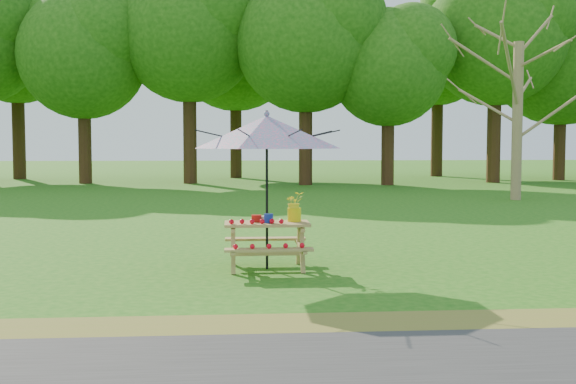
{
  "coord_description": "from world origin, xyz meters",
  "views": [
    {
      "loc": [
        -0.23,
        -9.66,
        1.81
      ],
      "look_at": [
        0.57,
        0.5,
        1.1
      ],
      "focal_mm": 45.0,
      "sensor_mm": 36.0,
      "label": 1
    }
  ],
  "objects": [
    {
      "name": "produce_bins",
      "position": [
        0.22,
        0.53,
        0.72
      ],
      "size": [
        0.3,
        0.4,
        0.13
      ],
      "color": "#B6160E",
      "rests_on": "picnic_table"
    },
    {
      "name": "drygrass_strip",
      "position": [
        0.0,
        -2.8,
        0.0
      ],
      "size": [
        120.0,
        1.2,
        0.01
      ],
      "primitive_type": "cube",
      "color": "olive",
      "rests_on": "ground"
    },
    {
      "name": "picnic_table",
      "position": [
        0.27,
        0.5,
        0.33
      ],
      "size": [
        1.2,
        1.32,
        0.67
      ],
      "color": "#A87B4C",
      "rests_on": "ground"
    },
    {
      "name": "flower_bucket",
      "position": [
        0.67,
        0.59,
        0.9
      ],
      "size": [
        0.32,
        0.3,
        0.43
      ],
      "color": "yellow",
      "rests_on": "picnic_table"
    },
    {
      "name": "tomatoes_row",
      "position": [
        0.12,
        0.32,
        0.71
      ],
      "size": [
        0.77,
        0.13,
        0.07
      ],
      "primitive_type": null,
      "color": "red",
      "rests_on": "picnic_table"
    },
    {
      "name": "ground",
      "position": [
        0.0,
        0.0,
        0.0
      ],
      "size": [
        120.0,
        120.0,
        0.0
      ],
      "primitive_type": "plane",
      "color": "#1D6212",
      "rests_on": "ground"
    },
    {
      "name": "patio_umbrella",
      "position": [
        0.27,
        0.5,
        1.95
      ],
      "size": [
        2.79,
        2.79,
        2.25
      ],
      "color": "black",
      "rests_on": "ground"
    }
  ]
}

